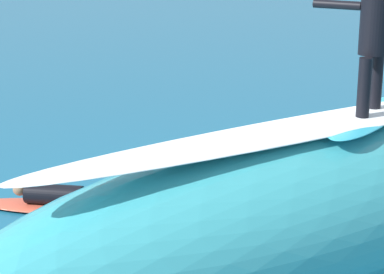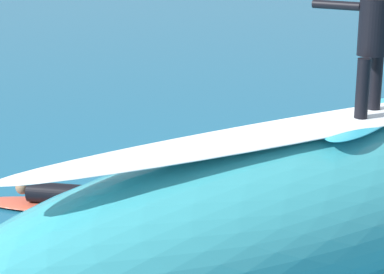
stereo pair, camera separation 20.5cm
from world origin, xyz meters
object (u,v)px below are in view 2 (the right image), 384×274
Objects in this scene: surfer_riding at (373,38)px; surfer_paddling at (65,195)px; surfboard_paddling at (57,206)px; surfboard_riding at (367,117)px.

surfer_paddling is (2.48, -3.32, -2.51)m from surfer_riding.
surfboard_paddling is 1.54× the size of surfer_paddling.
surfboard_riding is at bearing 163.94° from surfboard_paddling.
surfer_riding is 0.99× the size of surfer_paddling.
surfer_riding is at bearing -32.39° from surfboard_riding.
surfer_paddling is at bearing -85.56° from surfboard_riding.
surfer_paddling reaches higher than surfboard_paddling.
surfer_riding reaches higher than surfer_paddling.
surfboard_riding reaches higher than surfer_paddling.
surfer_riding reaches higher than surfboard_riding.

